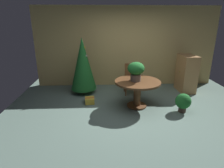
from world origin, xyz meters
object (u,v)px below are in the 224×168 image
at_px(flower_vase, 136,70).
at_px(wooden_cabinet, 186,73).
at_px(holiday_tree, 83,64).
at_px(wooden_chair_far, 132,77).
at_px(round_dining_table, 137,87).
at_px(gift_box_gold, 90,100).
at_px(potted_plant, 183,102).

distance_m(flower_vase, wooden_cabinet, 2.13).
bearing_deg(holiday_tree, wooden_chair_far, -2.85).
height_order(round_dining_table, wooden_chair_far, wooden_chair_far).
bearing_deg(flower_vase, gift_box_gold, 168.45).
bearing_deg(holiday_tree, flower_vase, -36.46).
relative_size(wooden_chair_far, holiday_tree, 0.54).
xyz_separation_m(holiday_tree, gift_box_gold, (0.22, -0.80, -0.84)).
distance_m(flower_vase, wooden_chair_far, 1.08).
bearing_deg(holiday_tree, wooden_cabinet, 0.38).
relative_size(gift_box_gold, potted_plant, 0.65).
relative_size(wooden_chair_far, potted_plant, 1.92).
distance_m(round_dining_table, potted_plant, 1.16).
bearing_deg(round_dining_table, flower_vase, 156.73).
distance_m(holiday_tree, potted_plant, 2.99).
distance_m(holiday_tree, gift_box_gold, 1.18).
bearing_deg(round_dining_table, holiday_tree, 143.96).
xyz_separation_m(holiday_tree, wooden_cabinet, (3.21, 0.02, -0.34)).
bearing_deg(wooden_cabinet, potted_plant, -114.59).
height_order(round_dining_table, wooden_cabinet, wooden_cabinet).
relative_size(flower_vase, potted_plant, 1.01).
xyz_separation_m(gift_box_gold, wooden_cabinet, (2.99, 0.82, 0.50)).
height_order(gift_box_gold, potted_plant, potted_plant).
distance_m(round_dining_table, holiday_tree, 1.86).
distance_m(wooden_chair_far, potted_plant, 1.75).
relative_size(holiday_tree, wooden_cabinet, 1.48).
distance_m(round_dining_table, wooden_cabinet, 2.05).
xyz_separation_m(flower_vase, holiday_tree, (-1.42, 1.05, -0.07)).
height_order(wooden_chair_far, holiday_tree, holiday_tree).
height_order(flower_vase, gift_box_gold, flower_vase).
distance_m(gift_box_gold, potted_plant, 2.41).
distance_m(wooden_chair_far, gift_box_gold, 1.51).
height_order(holiday_tree, potted_plant, holiday_tree).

